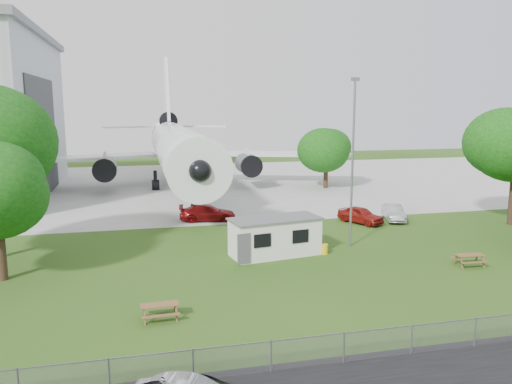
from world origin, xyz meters
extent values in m
plane|color=#3C5F1E|center=(0.00, 0.00, 0.00)|extent=(160.00, 160.00, 0.00)
cube|color=#B7B7B2|center=(0.00, 38.00, 0.01)|extent=(120.00, 46.00, 0.03)
cube|color=#2D3033|center=(-16.93, 33.00, 6.75)|extent=(0.16, 16.00, 12.96)
cylinder|color=white|center=(-2.00, 34.00, 5.10)|extent=(5.40, 34.00, 5.40)
cone|color=white|center=(-2.00, 15.00, 5.10)|extent=(5.40, 5.50, 5.40)
cone|color=white|center=(-2.00, 55.00, 5.90)|extent=(4.86, 9.00, 4.86)
cube|color=white|center=(-14.50, 37.20, 3.90)|extent=(21.36, 10.77, 0.36)
cube|color=white|center=(10.50, 37.20, 3.90)|extent=(21.36, 10.77, 0.36)
cube|color=white|center=(-2.00, 55.00, 11.60)|extent=(0.46, 9.96, 12.17)
cylinder|color=#515459|center=(-10.50, 33.50, 3.00)|extent=(2.50, 4.20, 2.50)
cylinder|color=#515459|center=(6.50, 33.50, 3.00)|extent=(2.50, 4.20, 2.50)
cylinder|color=#515459|center=(-2.00, 54.00, 7.90)|extent=(2.60, 4.50, 2.60)
cylinder|color=black|center=(-2.00, 18.50, 1.20)|extent=(0.36, 0.36, 2.40)
cylinder|color=black|center=(-4.80, 35.00, 1.20)|extent=(0.44, 0.44, 2.40)
cylinder|color=black|center=(0.80, 35.00, 1.20)|extent=(0.44, 0.44, 2.40)
cube|color=silver|center=(2.25, 5.35, 1.25)|extent=(6.33, 3.47, 2.50)
cube|color=#59595B|center=(2.25, 5.35, 2.56)|extent=(6.57, 3.70, 0.12)
cylinder|color=gold|center=(5.65, 4.75, 0.35)|extent=(0.50, 0.50, 0.70)
cube|color=gray|center=(0.00, -9.50, 0.00)|extent=(58.00, 0.04, 1.30)
cylinder|color=slate|center=(8.20, 6.20, 6.00)|extent=(0.16, 0.16, 12.00)
cylinder|color=#382619|center=(-14.77, 4.22, 1.55)|extent=(0.56, 0.56, 3.09)
cylinder|color=#382619|center=(24.63, 9.41, 1.90)|extent=(0.56, 0.56, 3.79)
cylinder|color=#382619|center=(16.03, 31.45, 1.48)|extent=(0.56, 0.56, 2.96)
sphere|color=#236E15|center=(16.03, 31.45, 5.10)|extent=(6.76, 6.76, 6.76)
imported|color=maroon|center=(12.09, 12.78, 0.72)|extent=(3.48, 4.52, 1.44)
imported|color=#AAADB1|center=(15.43, 13.09, 0.69)|extent=(2.60, 4.43, 1.38)
imported|color=maroon|center=(-0.88, 16.72, 0.72)|extent=(5.20, 2.60, 1.45)
camera|label=1|loc=(-6.65, -26.71, 10.15)|focal=35.00mm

